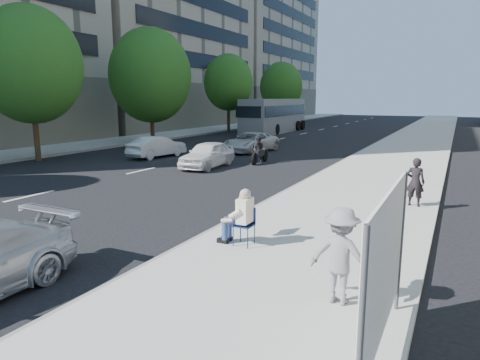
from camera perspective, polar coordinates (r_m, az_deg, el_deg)
The scene contains 17 objects.
ground at distance 10.90m, azimuth -13.73°, elevation -7.76°, with size 160.00×160.00×0.00m, color black.
near_sidewalk at distance 28.11m, azimuth 21.06°, elevation 3.34°, with size 5.00×120.00×0.15m, color #A6A49C.
far_sidewalk at distance 36.59m, azimuth -13.34°, elevation 5.38°, with size 4.50×120.00×0.15m, color #A6A49C.
far_bldg_north at distance 79.60m, azimuth -0.86°, elevation 18.57°, with size 22.00×28.00×28.00m, color tan.
tree_far_b at distance 25.95m, azimuth -26.20°, elevation 13.59°, with size 5.40×5.40×8.24m.
tree_far_c at distance 32.99m, azimuth -11.86°, elevation 13.47°, with size 6.00×6.00×8.47m.
tree_far_d at distance 43.01m, azimuth -1.56°, elevation 12.87°, with size 4.80×4.80×7.65m.
tree_far_e at distance 55.71m, azimuth 5.50°, elevation 12.28°, with size 5.40×5.40×7.89m.
seated_protester at distance 9.66m, azimuth 0.02°, elevation -4.45°, with size 0.83×1.12×1.31m.
jogger at distance 7.15m, azimuth 13.29°, elevation -9.77°, with size 1.03×0.59×1.59m, color slate.
pedestrian_woman at distance 14.13m, azimuth 22.34°, elevation -0.24°, with size 0.55×0.36×1.50m, color black.
protest_banner at distance 5.61m, azimuth 18.73°, elevation -10.95°, with size 0.08×3.06×2.20m.
white_sedan_near at distance 21.38m, azimuth -4.38°, elevation 3.42°, with size 1.53×3.81×1.30m, color white.
white_sedan_mid at distance 25.50m, azimuth -11.02°, elevation 4.39°, with size 1.30×3.73×1.23m, color silver.
white_sedan_far at distance 27.47m, azimuth 1.43°, elevation 5.05°, with size 2.06×4.46×1.24m, color silver.
motorcycle at distance 22.65m, azimuth 2.58°, elevation 3.83°, with size 0.74×2.05×1.42m.
bus at distance 43.09m, azimuth 4.65°, elevation 8.51°, with size 2.97×12.13×3.30m.
Camera 1 is at (6.84, -7.77, 3.44)m, focal length 32.00 mm.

